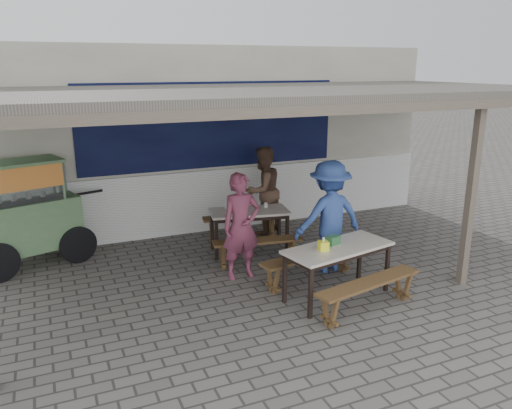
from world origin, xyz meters
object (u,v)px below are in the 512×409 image
at_px(vendor_cart, 26,210).
at_px(tissue_box, 323,246).
at_px(patron_wall_side, 263,191).
at_px(condiment_jar, 266,205).
at_px(table_left, 249,215).
at_px(donation_box, 333,240).
at_px(bench_right_wall, 310,261).
at_px(bench_right_street, 369,289).
at_px(bench_left_wall, 242,222).
at_px(patron_street_side, 241,226).
at_px(table_right, 338,252).
at_px(patron_right_table, 329,217).
at_px(condiment_bowl, 229,209).
at_px(bench_left_street, 258,246).

bearing_deg(vendor_cart, tissue_box, -56.63).
bearing_deg(tissue_box, patron_wall_side, 81.44).
relative_size(vendor_cart, condiment_jar, 24.91).
relative_size(table_left, donation_box, 7.85).
distance_m(table_left, bench_right_wall, 1.60).
xyz_separation_m(bench_right_street, tissue_box, (-0.38, 0.53, 0.47)).
relative_size(bench_right_street, donation_box, 9.21).
relative_size(bench_left_wall, patron_street_side, 0.90).
relative_size(table_left, table_right, 0.87).
height_order(table_right, patron_right_table, patron_right_table).
bearing_deg(table_left, bench_right_street, -67.43).
distance_m(tissue_box, condiment_bowl, 2.34).
distance_m(patron_street_side, condiment_bowl, 1.10).
height_order(patron_wall_side, donation_box, patron_wall_side).
bearing_deg(condiment_jar, condiment_bowl, 175.02).
height_order(bench_left_street, vendor_cart, vendor_cart).
distance_m(bench_left_street, patron_right_table, 1.24).
height_order(bench_left_street, patron_street_side, patron_street_side).
bearing_deg(bench_right_street, bench_left_wall, 86.37).
bearing_deg(patron_right_table, condiment_bowl, -49.51).
distance_m(bench_left_wall, donation_box, 2.71).
height_order(bench_left_wall, tissue_box, tissue_box).
relative_size(bench_right_wall, patron_street_side, 1.03).
bearing_deg(bench_left_street, patron_wall_side, 73.71).
xyz_separation_m(donation_box, condiment_bowl, (-0.74, 2.15, -0.04)).
distance_m(table_left, vendor_cart, 3.58).
bearing_deg(patron_wall_side, bench_right_street, 67.93).
xyz_separation_m(bench_left_street, condiment_bowl, (-0.19, 0.79, 0.44)).
bearing_deg(bench_left_wall, tissue_box, -78.11).
bearing_deg(condiment_bowl, condiment_jar, -4.98).
distance_m(bench_left_wall, tissue_box, 2.84).
height_order(bench_left_wall, vendor_cart, vendor_cart).
bearing_deg(vendor_cart, donation_box, -53.53).
bearing_deg(bench_left_wall, table_right, -72.53).
relative_size(bench_left_street, bench_right_street, 0.87).
bearing_deg(bench_left_street, table_left, 90.00).
distance_m(table_right, vendor_cart, 4.91).
bearing_deg(bench_left_street, bench_left_wall, 90.00).
relative_size(patron_street_side, condiment_jar, 19.95).
relative_size(vendor_cart, patron_street_side, 1.25).
bearing_deg(patron_right_table, bench_right_wall, 32.27).
relative_size(bench_left_wall, donation_box, 8.04).
xyz_separation_m(table_right, condiment_jar, (-0.11, 2.18, 0.12)).
relative_size(patron_right_table, tissue_box, 14.23).
relative_size(bench_left_wall, bench_right_wall, 0.87).
xyz_separation_m(bench_right_wall, tissue_box, (-0.15, -0.62, 0.47)).
height_order(table_left, bench_right_wall, table_left).
bearing_deg(table_right, bench_left_wall, 85.60).
distance_m(vendor_cart, donation_box, 4.83).
height_order(patron_street_side, patron_right_table, patron_right_table).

